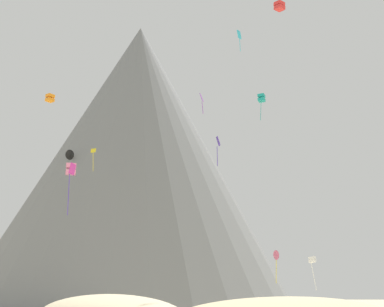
{
  "coord_description": "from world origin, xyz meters",
  "views": [
    {
      "loc": [
        8.55,
        -28.38,
        2.02
      ],
      "look_at": [
        0.27,
        48.18,
        24.82
      ],
      "focal_mm": 44.77,
      "sensor_mm": 36.0,
      "label": 1
    }
  ],
  "objects_px": {
    "kite_yellow_mid": "(93,154)",
    "kite_red_high": "(279,6)",
    "kite_gold_low": "(95,237)",
    "kite_orange_mid": "(50,98)",
    "kite_teal_high": "(261,98)",
    "kite_magenta_mid": "(71,176)",
    "kite_indigo_mid": "(218,144)",
    "kite_rainbow_low": "(277,256)",
    "kite_lime_mid": "(127,164)",
    "kite_violet_high": "(202,100)",
    "kite_white_low": "(312,260)",
    "kite_black_high": "(70,155)",
    "kite_cyan_high": "(239,36)",
    "kite_pink_mid": "(71,169)",
    "rock_massif": "(136,170)"
  },
  "relations": [
    {
      "from": "kite_indigo_mid",
      "to": "kite_pink_mid",
      "type": "distance_m",
      "value": 20.85
    },
    {
      "from": "kite_orange_mid",
      "to": "kite_rainbow_low",
      "type": "height_order",
      "value": "kite_orange_mid"
    },
    {
      "from": "kite_orange_mid",
      "to": "kite_magenta_mid",
      "type": "height_order",
      "value": "kite_orange_mid"
    },
    {
      "from": "kite_indigo_mid",
      "to": "kite_pink_mid",
      "type": "relative_size",
      "value": 2.34
    },
    {
      "from": "kite_red_high",
      "to": "kite_rainbow_low",
      "type": "bearing_deg",
      "value": 49.83
    },
    {
      "from": "kite_orange_mid",
      "to": "kite_teal_high",
      "type": "relative_size",
      "value": 0.23
    },
    {
      "from": "kite_magenta_mid",
      "to": "kite_teal_high",
      "type": "xyz_separation_m",
      "value": [
        21.94,
        33.24,
        22.03
      ]
    },
    {
      "from": "kite_orange_mid",
      "to": "kite_teal_high",
      "type": "bearing_deg",
      "value": 173.84
    },
    {
      "from": "kite_orange_mid",
      "to": "kite_violet_high",
      "type": "relative_size",
      "value": 0.32
    },
    {
      "from": "kite_rainbow_low",
      "to": "kite_lime_mid",
      "type": "xyz_separation_m",
      "value": [
        -26.02,
        8.3,
        17.52
      ]
    },
    {
      "from": "rock_massif",
      "to": "kite_gold_low",
      "type": "bearing_deg",
      "value": -93.37
    },
    {
      "from": "kite_cyan_high",
      "to": "kite_yellow_mid",
      "type": "bearing_deg",
      "value": 156.77
    },
    {
      "from": "kite_magenta_mid",
      "to": "kite_gold_low",
      "type": "distance_m",
      "value": 30.31
    },
    {
      "from": "kite_black_high",
      "to": "kite_orange_mid",
      "type": "bearing_deg",
      "value": -129.69
    },
    {
      "from": "kite_indigo_mid",
      "to": "kite_teal_high",
      "type": "bearing_deg",
      "value": -169.44
    },
    {
      "from": "kite_indigo_mid",
      "to": "kite_black_high",
      "type": "bearing_deg",
      "value": -94.74
    },
    {
      "from": "kite_pink_mid",
      "to": "kite_gold_low",
      "type": "height_order",
      "value": "kite_pink_mid"
    },
    {
      "from": "kite_black_high",
      "to": "kite_gold_low",
      "type": "bearing_deg",
      "value": -89.79
    },
    {
      "from": "kite_violet_high",
      "to": "kite_white_low",
      "type": "xyz_separation_m",
      "value": [
        15.12,
        -3.13,
        -25.44
      ]
    },
    {
      "from": "rock_massif",
      "to": "kite_magenta_mid",
      "type": "xyz_separation_m",
      "value": [
        5.02,
        -51.45,
        -14.16
      ]
    },
    {
      "from": "kite_pink_mid",
      "to": "kite_violet_high",
      "type": "xyz_separation_m",
      "value": [
        17.74,
        7.94,
        13.03
      ]
    },
    {
      "from": "kite_cyan_high",
      "to": "kite_white_low",
      "type": "bearing_deg",
      "value": -1.33
    },
    {
      "from": "kite_pink_mid",
      "to": "kite_lime_mid",
      "type": "bearing_deg",
      "value": -117.29
    },
    {
      "from": "kite_yellow_mid",
      "to": "kite_red_high",
      "type": "bearing_deg",
      "value": -153.25
    },
    {
      "from": "kite_red_high",
      "to": "kite_pink_mid",
      "type": "xyz_separation_m",
      "value": [
        -29.5,
        5.24,
        -20.62
      ]
    },
    {
      "from": "kite_rainbow_low",
      "to": "kite_pink_mid",
      "type": "distance_m",
      "value": 33.3
    },
    {
      "from": "kite_rainbow_low",
      "to": "kite_black_high",
      "type": "bearing_deg",
      "value": 46.73
    },
    {
      "from": "rock_massif",
      "to": "kite_white_low",
      "type": "height_order",
      "value": "rock_massif"
    },
    {
      "from": "rock_massif",
      "to": "kite_lime_mid",
      "type": "relative_size",
      "value": 23.34
    },
    {
      "from": "kite_black_high",
      "to": "kite_cyan_high",
      "type": "height_order",
      "value": "kite_cyan_high"
    },
    {
      "from": "kite_orange_mid",
      "to": "kite_magenta_mid",
      "type": "relative_size",
      "value": 0.2
    },
    {
      "from": "kite_white_low",
      "to": "kite_black_high",
      "type": "bearing_deg",
      "value": 101.36
    },
    {
      "from": "kite_rainbow_low",
      "to": "kite_gold_low",
      "type": "bearing_deg",
      "value": 53.5
    },
    {
      "from": "kite_orange_mid",
      "to": "kite_white_low",
      "type": "height_order",
      "value": "kite_orange_mid"
    },
    {
      "from": "kite_cyan_high",
      "to": "kite_yellow_mid",
      "type": "distance_m",
      "value": 29.23
    },
    {
      "from": "kite_lime_mid",
      "to": "kite_magenta_mid",
      "type": "height_order",
      "value": "kite_lime_mid"
    },
    {
      "from": "kite_gold_low",
      "to": "kite_orange_mid",
      "type": "bearing_deg",
      "value": 45.57
    },
    {
      "from": "kite_red_high",
      "to": "kite_violet_high",
      "type": "distance_m",
      "value": 19.23
    },
    {
      "from": "kite_orange_mid",
      "to": "kite_teal_high",
      "type": "xyz_separation_m",
      "value": [
        25.94,
        31.3,
        12.07
      ]
    },
    {
      "from": "rock_massif",
      "to": "kite_white_low",
      "type": "xyz_separation_m",
      "value": [
        32.13,
        -31.76,
        -21.78
      ]
    },
    {
      "from": "kite_red_high",
      "to": "kite_indigo_mid",
      "type": "height_order",
      "value": "kite_red_high"
    },
    {
      "from": "kite_yellow_mid",
      "to": "rock_massif",
      "type": "bearing_deg",
      "value": -39.6
    },
    {
      "from": "kite_red_high",
      "to": "kite_gold_low",
      "type": "xyz_separation_m",
      "value": [
        -30.06,
        19.87,
        -28.34
      ]
    },
    {
      "from": "kite_pink_mid",
      "to": "kite_teal_high",
      "type": "bearing_deg",
      "value": -166.67
    },
    {
      "from": "kite_cyan_high",
      "to": "kite_yellow_mid",
      "type": "relative_size",
      "value": 0.97
    },
    {
      "from": "kite_black_high",
      "to": "kite_magenta_mid",
      "type": "bearing_deg",
      "value": -124.58
    },
    {
      "from": "kite_red_high",
      "to": "kite_gold_low",
      "type": "height_order",
      "value": "kite_red_high"
    },
    {
      "from": "kite_lime_mid",
      "to": "rock_massif",
      "type": "bearing_deg",
      "value": 141.09
    },
    {
      "from": "kite_pink_mid",
      "to": "kite_gold_low",
      "type": "relative_size",
      "value": 0.49
    },
    {
      "from": "kite_teal_high",
      "to": "kite_gold_low",
      "type": "bearing_deg",
      "value": 25.53
    }
  ]
}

